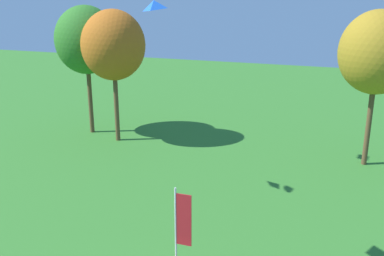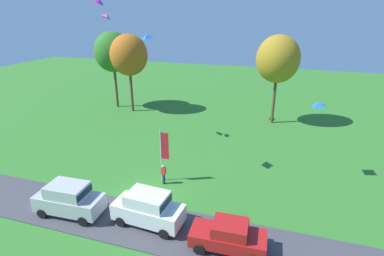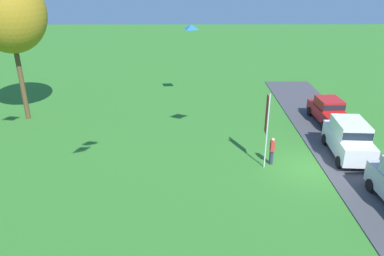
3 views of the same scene
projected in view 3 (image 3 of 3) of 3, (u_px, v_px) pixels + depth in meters
ground_plane at (309, 169)px, 21.86m from camera, size 120.00×120.00×0.00m
pavement_strip at (360, 168)px, 21.87m from camera, size 36.00×4.40×0.06m
car_suv_mid_row at (349, 137)px, 22.84m from camera, size 4.72×2.29×2.28m
car_sedan_by_flagpole at (329, 110)px, 27.91m from camera, size 4.47×2.11×1.84m
person_watching_sky at (272, 151)px, 22.09m from camera, size 0.36×0.24×1.71m
tree_right_of_center at (9, 13)px, 26.05m from camera, size 5.06×5.06×10.69m
flag_banner at (267, 120)px, 21.19m from camera, size 0.71×0.08×4.53m
kite_diamond_high_left at (191, 27)px, 30.19m from camera, size 1.37×1.40×0.42m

